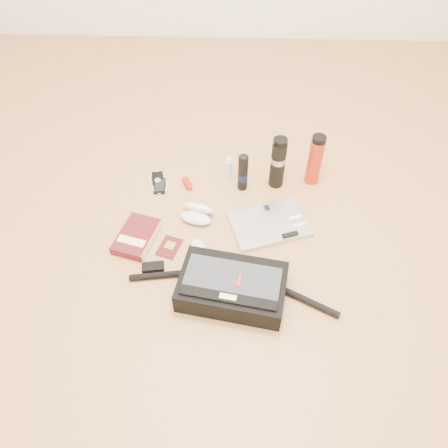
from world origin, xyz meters
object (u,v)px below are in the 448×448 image
object	(u,v)px
messenger_bag	(232,287)
thermos_black	(278,162)
book	(137,237)
laptop	(269,224)
thermos_red	(315,160)

from	to	relation	value
messenger_bag	thermos_black	size ratio (longest dim) A/B	3.08
book	thermos_black	size ratio (longest dim) A/B	0.93
book	messenger_bag	bearing A→B (deg)	-16.68
book	thermos_black	distance (m)	0.75
thermos_black	book	bearing A→B (deg)	-148.77
laptop	book	distance (m)	0.60
thermos_black	thermos_red	size ratio (longest dim) A/B	1.02
messenger_bag	laptop	size ratio (longest dim) A/B	2.13
messenger_bag	thermos_red	distance (m)	0.79
laptop	book	xyz separation A→B (m)	(-0.60, -0.10, 0.01)
messenger_bag	laptop	world-z (taller)	messenger_bag
thermos_black	thermos_red	xyz separation A→B (m)	(0.18, 0.03, -0.00)
laptop	thermos_black	size ratio (longest dim) A/B	1.44
book	laptop	bearing A→B (deg)	25.32
laptop	thermos_red	bearing A→B (deg)	36.36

